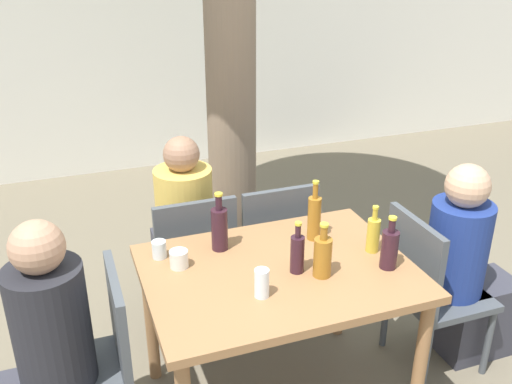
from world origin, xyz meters
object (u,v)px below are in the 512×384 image
at_px(patio_chair_0, 96,359).
at_px(wine_bottle_3, 390,248).
at_px(person_seated_2, 183,236).
at_px(dining_table_front, 278,287).
at_px(wine_bottle_4, 297,253).
at_px(drinking_glass_2, 159,249).
at_px(amber_bottle_0, 323,256).
at_px(oil_cruet_5, 373,234).
at_px(drinking_glass_1, 262,283).
at_px(patio_chair_2, 193,258).
at_px(amber_bottle_2, 314,217).
at_px(wine_bottle_1, 219,228).
at_px(person_seated_1, 467,275).
at_px(patio_chair_3, 273,243).
at_px(person_seated_0, 35,369).
at_px(patio_chair_1, 428,285).
at_px(drinking_glass_0, 179,259).

xyz_separation_m(patio_chair_0, wine_bottle_3, (1.29, -0.15, 0.37)).
bearing_deg(person_seated_2, dining_table_front, 104.71).
relative_size(wine_bottle_4, drinking_glass_2, 2.94).
relative_size(amber_bottle_0, oil_cruet_5, 1.09).
bearing_deg(amber_bottle_0, drinking_glass_1, -168.98).
height_order(patio_chair_2, drinking_glass_2, patio_chair_2).
bearing_deg(amber_bottle_2, drinking_glass_2, 173.94).
height_order(patio_chair_0, wine_bottle_1, wine_bottle_1).
height_order(person_seated_1, person_seated_2, person_seated_2).
height_order(person_seated_1, wine_bottle_4, person_seated_1).
distance_m(dining_table_front, wine_bottle_1, 0.39).
height_order(patio_chair_3, person_seated_2, person_seated_2).
xyz_separation_m(person_seated_1, drinking_glass_1, (-1.21, -0.17, 0.33)).
relative_size(person_seated_0, wine_bottle_3, 4.66).
bearing_deg(wine_bottle_4, patio_chair_1, 3.44).
xyz_separation_m(dining_table_front, patio_chair_2, (-0.24, 0.67, -0.17)).
relative_size(drinking_glass_1, drinking_glass_2, 1.51).
bearing_deg(person_seated_1, wine_bottle_1, 78.24).
distance_m(wine_bottle_3, drinking_glass_0, 0.94).
xyz_separation_m(person_seated_1, wine_bottle_3, (-0.60, -0.15, 0.36)).
bearing_deg(amber_bottle_2, dining_table_front, -142.56).
xyz_separation_m(patio_chair_3, person_seated_1, (0.83, -0.67, 0.01)).
distance_m(amber_bottle_0, wine_bottle_4, 0.11).
bearing_deg(patio_chair_2, drinking_glass_1, 96.34).
xyz_separation_m(amber_bottle_2, wine_bottle_3, (0.20, -0.35, -0.02)).
distance_m(wine_bottle_1, oil_cruet_5, 0.72).
relative_size(amber_bottle_2, drinking_glass_0, 3.66).
xyz_separation_m(patio_chair_3, amber_bottle_2, (0.03, -0.47, 0.39)).
bearing_deg(amber_bottle_0, patio_chair_2, 116.82).
xyz_separation_m(patio_chair_3, wine_bottle_4, (-0.17, -0.72, 0.37)).
distance_m(patio_chair_3, drinking_glass_0, 0.88).
xyz_separation_m(dining_table_front, patio_chair_1, (0.83, 0.00, -0.17)).
bearing_deg(wine_bottle_1, wine_bottle_3, -32.11).
distance_m(patio_chair_2, oil_cruet_5, 1.04).
distance_m(patio_chair_1, wine_bottle_4, 0.85).
height_order(patio_chair_0, drinking_glass_2, patio_chair_0).
bearing_deg(drinking_glass_0, wine_bottle_4, -24.04).
height_order(person_seated_0, person_seated_2, person_seated_0).
xyz_separation_m(patio_chair_2, drinking_glass_1, (0.09, -0.84, 0.33)).
distance_m(person_seated_0, amber_bottle_0, 1.28).
distance_m(patio_chair_3, wine_bottle_4, 0.82).
bearing_deg(person_seated_2, person_seated_0, 47.70).
bearing_deg(person_seated_0, wine_bottle_3, 84.34).
distance_m(dining_table_front, drinking_glass_0, 0.47).
xyz_separation_m(patio_chair_1, patio_chair_3, (-0.59, 0.67, 0.00)).
relative_size(patio_chair_1, oil_cruet_5, 3.81).
xyz_separation_m(person_seated_1, oil_cruet_5, (-0.60, 0.00, 0.36)).
relative_size(drinking_glass_0, drinking_glass_2, 1.01).
height_order(patio_chair_2, person_seated_2, person_seated_2).
height_order(dining_table_front, person_seated_1, person_seated_1).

